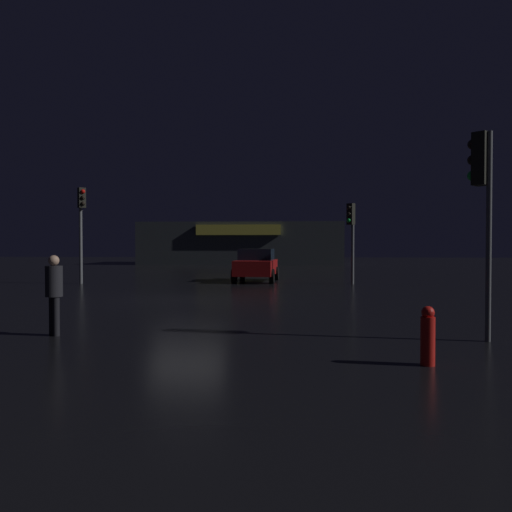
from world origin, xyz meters
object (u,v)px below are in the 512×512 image
object	(u,v)px
traffic_signal_cross_right	(351,227)
pedestrian	(54,289)
traffic_signal_cross_left	(482,180)
store_building	(243,244)
fire_hydrant	(428,336)
traffic_signal_opposite	(81,217)
car_near	(256,265)

from	to	relation	value
traffic_signal_cross_right	pedestrian	size ratio (longest dim) A/B	2.33
traffic_signal_cross_left	traffic_signal_cross_right	xyz separation A→B (m)	(-0.76, 13.81, -0.38)
traffic_signal_cross_left	pedestrian	world-z (taller)	traffic_signal_cross_left
store_building	fire_hydrant	bearing A→B (deg)	-80.79
traffic_signal_opposite	car_near	world-z (taller)	traffic_signal_opposite
store_building	car_near	distance (m)	24.55
traffic_signal_opposite	traffic_signal_cross_right	bearing A→B (deg)	2.58
traffic_signal_opposite	traffic_signal_cross_left	bearing A→B (deg)	-44.20
car_near	traffic_signal_opposite	bearing A→B (deg)	-165.76
traffic_signal_cross_right	fire_hydrant	world-z (taller)	traffic_signal_cross_right
car_near	fire_hydrant	distance (m)	17.84
traffic_signal_cross_right	pedestrian	distance (m)	15.96
store_building	fire_hydrant	world-z (taller)	store_building
traffic_signal_opposite	traffic_signal_cross_left	xyz separation A→B (m)	(13.61, -13.23, -0.09)
traffic_signal_opposite	car_near	xyz separation A→B (m)	(8.25, 2.09, -2.32)
car_near	fire_hydrant	xyz separation A→B (m)	(3.79, -17.43, -0.41)
store_building	car_near	size ratio (longest dim) A/B	4.81
traffic_signal_cross_left	traffic_signal_cross_right	size ratio (longest dim) A/B	1.05
traffic_signal_cross_left	fire_hydrant	world-z (taller)	traffic_signal_cross_left
traffic_signal_cross_right	car_near	size ratio (longest dim) A/B	0.95
traffic_signal_cross_left	car_near	distance (m)	16.39
traffic_signal_opposite	traffic_signal_cross_right	distance (m)	12.87
traffic_signal_opposite	traffic_signal_cross_left	world-z (taller)	traffic_signal_opposite
traffic_signal_cross_left	fire_hydrant	size ratio (longest dim) A/B	4.40
traffic_signal_cross_left	fire_hydrant	bearing A→B (deg)	-126.85
traffic_signal_opposite	fire_hydrant	distance (m)	19.68
car_near	traffic_signal_cross_right	bearing A→B (deg)	-18.21
traffic_signal_opposite	pedestrian	bearing A→B (deg)	-68.86
store_building	pedestrian	distance (m)	39.73
pedestrian	traffic_signal_cross_right	bearing A→B (deg)	60.91
store_building	traffic_signal_opposite	distance (m)	26.98
car_near	fire_hydrant	bearing A→B (deg)	-77.74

